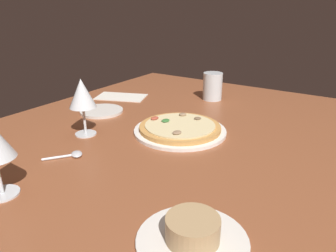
{
  "coord_description": "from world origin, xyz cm",
  "views": [
    {
      "loc": [
        70.84,
        50.86,
        41.74
      ],
      "look_at": [
        -3.95,
        1.81,
        7.0
      ],
      "focal_mm": 34.49,
      "sensor_mm": 36.0,
      "label": 1
    }
  ],
  "objects": [
    {
      "name": "side_plate",
      "position": [
        -8.82,
        -30.27,
        4.45
      ],
      "size": [
        15.46,
        15.46,
        0.9
      ],
      "primitive_type": "cylinder",
      "color": "silver",
      "rests_on": "dining_table"
    },
    {
      "name": "water_glass",
      "position": [
        -45.7,
        -3.97,
        8.94
      ],
      "size": [
        7.77,
        7.77,
        10.96
      ],
      "color": "silver",
      "rests_on": "dining_table"
    },
    {
      "name": "wine_glass_near",
      "position": [
        9.13,
        -19.4,
        16.31
      ],
      "size": [
        7.89,
        7.89,
        17.17
      ],
      "color": "silver",
      "rests_on": "dining_table"
    },
    {
      "name": "ramekin_on_saucer",
      "position": [
        32.55,
        30.58,
        5.73
      ],
      "size": [
        18.93,
        18.93,
        4.91
      ],
      "color": "silver",
      "rests_on": "dining_table"
    },
    {
      "name": "pizza_main",
      "position": [
        -7.91,
        3.57,
        5.2
      ],
      "size": [
        28.26,
        28.26,
        3.37
      ],
      "color": "white",
      "rests_on": "dining_table"
    },
    {
      "name": "spoon",
      "position": [
        21.56,
        -11.3,
        4.46
      ],
      "size": [
        9.47,
        7.86,
        1.0
      ],
      "color": "silver",
      "rests_on": "dining_table"
    },
    {
      "name": "paper_menu",
      "position": [
        -27.55,
        -37.26,
        4.15
      ],
      "size": [
        18.49,
        23.13,
        0.3
      ],
      "primitive_type": "cube",
      "rotation": [
        0.0,
        0.0,
        0.38
      ],
      "color": "silver",
      "rests_on": "dining_table"
    },
    {
      "name": "dining_table",
      "position": [
        0.0,
        0.0,
        2.0
      ],
      "size": [
        150.0,
        110.0,
        4.0
      ],
      "primitive_type": "cube",
      "color": "brown",
      "rests_on": "ground"
    }
  ]
}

